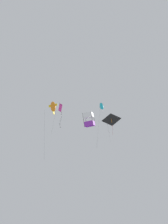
{
  "coord_description": "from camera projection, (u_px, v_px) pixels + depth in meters",
  "views": [
    {
      "loc": [
        29.62,
        -16.2,
        14.88
      ],
      "look_at": [
        4.19,
        -1.94,
        38.17
      ],
      "focal_mm": 33.0,
      "sensor_mm": 36.0,
      "label": 1
    }
  ],
  "objects": [
    {
      "name": "kite_delta_highest",
      "position": [
        111.0,
        120.0,
        42.17
      ],
      "size": [
        2.72,
        2.77,
        5.37
      ],
      "rotation": [
        0.46,
        0.0,
        0.83
      ],
      "color": "black"
    },
    {
      "name": "kite_fish_near_left",
      "position": [
        53.0,
        107.0,
        37.48
      ],
      "size": [
        3.07,
        2.28,
        10.6
      ],
      "rotation": [
        0.44,
        0.0,
        0.75
      ],
      "color": "orange"
    },
    {
      "name": "kite_fish_mid_left",
      "position": [
        102.0,
        106.0,
        38.45
      ],
      "size": [
        2.12,
        1.45,
        9.23
      ],
      "rotation": [
        0.21,
        0.0,
        0.09
      ],
      "color": "#1EB2C6"
    },
    {
      "name": "kite_box_far_centre",
      "position": [
        89.0,
        120.0,
        33.22
      ],
      "size": [
        2.69,
        2.76,
        2.71
      ],
      "rotation": [
        0.49,
        0.0,
        0.73
      ],
      "color": "white"
    },
    {
      "name": "kite_diamond_upper_right",
      "position": [
        60.0,
        108.0,
        35.22
      ],
      "size": [
        2.26,
        1.41,
        5.8
      ],
      "rotation": [
        0.29,
        0.0,
        0.17
      ],
      "color": "#DB2D93"
    }
  ]
}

